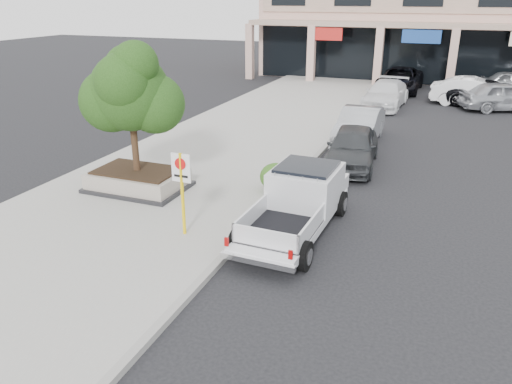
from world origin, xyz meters
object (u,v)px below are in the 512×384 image
curb_car_d (400,80)px  lot_car_d (492,93)px  lot_car_a (504,96)px  lot_car_b (475,92)px  curb_car_c (386,94)px  pickup_truck (295,205)px  planter (138,180)px  planter_tree (136,91)px  curb_car_a (352,147)px  curb_car_b (359,126)px  no_parking_sign (182,183)px

curb_car_d → lot_car_d: curb_car_d is taller
lot_car_a → lot_car_b: bearing=36.2°
curb_car_c → pickup_truck: bearing=-86.7°
planter → planter_tree: planter_tree is taller
curb_car_a → curb_car_c: (-0.35, 11.81, -0.01)m
lot_car_b → lot_car_d: lot_car_b is taller
curb_car_d → lot_car_d: bearing=-25.9°
planter_tree → pickup_truck: bearing=-11.8°
lot_car_a → lot_car_d: 1.41m
planter → curb_car_d: size_ratio=0.54×
curb_car_b → lot_car_a: (6.50, 9.79, 0.06)m
curb_car_c → lot_car_d: (5.90, 2.70, -0.01)m
curb_car_a → lot_car_d: (5.54, 14.51, -0.02)m
planter_tree → pickup_truck: (5.69, -1.19, -2.55)m
planter_tree → lot_car_b: size_ratio=0.79×
curb_car_d → no_parking_sign: bearing=-95.4°
curb_car_b → curb_car_d: bearing=89.1°
curb_car_a → no_parking_sign: bearing=-115.9°
curb_car_a → curb_car_c: bearing=86.7°
curb_car_b → lot_car_d: curb_car_b is taller
pickup_truck → lot_car_a: (6.45, 19.73, -0.02)m
planter → curb_car_d: bearing=75.3°
pickup_truck → curb_car_d: (0.16, 23.90, -0.04)m
lot_car_b → lot_car_d: 1.03m
planter → pickup_truck: pickup_truck is taller
curb_car_a → curb_car_c: size_ratio=0.86×
lot_car_a → lot_car_d: lot_car_a is taller
curb_car_d → lot_car_b: (4.73, -3.23, 0.01)m
curb_car_c → curb_car_d: bearing=91.2°
no_parking_sign → curb_car_d: size_ratio=0.39×
curb_car_c → lot_car_d: size_ratio=0.98×
planter_tree → curb_car_d: 23.59m
lot_car_b → curb_car_c: bearing=118.5°
planter → curb_car_c: size_ratio=0.61×
curb_car_a → planter_tree: bearing=-143.5°
no_parking_sign → curb_car_b: size_ratio=0.49×
planter → no_parking_sign: (3.12, -2.44, 1.16)m
curb_car_a → curb_car_d: 17.41m
curb_car_b → lot_car_d: 12.54m
no_parking_sign → curb_car_b: (2.65, 11.34, -0.85)m
curb_car_d → lot_car_b: bearing=-33.3°
curb_car_c → planter: bearing=-105.3°
no_parking_sign → lot_car_a: size_ratio=0.47×
no_parking_sign → curb_car_c: size_ratio=0.44×
curb_car_b → curb_car_c: 8.36m
lot_car_a → curb_car_a: bearing=132.3°
planter → lot_car_d: size_ratio=0.59×
lot_car_b → no_parking_sign: bearing=163.9°
curb_car_a → pickup_truck: bearing=-97.7°
pickup_truck → curb_car_c: (-0.04, 18.30, -0.09)m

